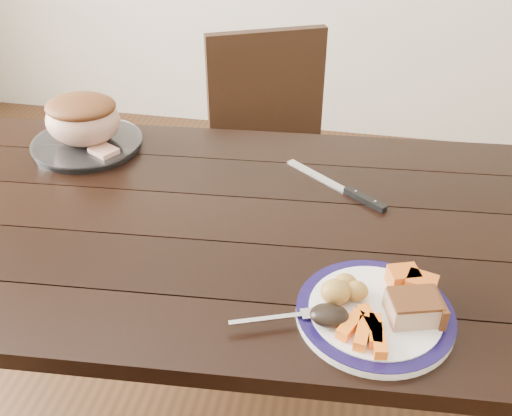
% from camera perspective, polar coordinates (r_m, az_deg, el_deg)
% --- Properties ---
extents(dining_table, '(1.66, 1.02, 0.75)m').
position_cam_1_polar(dining_table, '(1.38, -3.12, -4.09)').
color(dining_table, black).
rests_on(dining_table, ground).
extents(chair_far, '(0.56, 0.57, 0.93)m').
position_cam_1_polar(chair_far, '(2.05, 1.75, 5.50)').
color(chair_far, black).
rests_on(chair_far, ground).
extents(dinner_plate, '(0.29, 0.29, 0.02)m').
position_cam_1_polar(dinner_plate, '(1.09, 11.77, -10.34)').
color(dinner_plate, white).
rests_on(dinner_plate, dining_table).
extents(plate_rim, '(0.29, 0.29, 0.02)m').
position_cam_1_polar(plate_rim, '(1.08, 11.83, -10.02)').
color(plate_rim, '#110B38').
rests_on(plate_rim, dinner_plate).
extents(serving_platter, '(0.30, 0.30, 0.02)m').
position_cam_1_polar(serving_platter, '(1.67, -16.48, 6.07)').
color(serving_platter, white).
rests_on(serving_platter, dining_table).
extents(pork_slice, '(0.11, 0.09, 0.04)m').
position_cam_1_polar(pork_slice, '(1.07, 15.45, -9.63)').
color(pork_slice, tan).
rests_on(pork_slice, dinner_plate).
extents(roasted_potatoes, '(0.09, 0.08, 0.05)m').
position_cam_1_polar(roasted_potatoes, '(1.08, 8.71, -8.06)').
color(roasted_potatoes, gold).
rests_on(roasted_potatoes, dinner_plate).
extents(carrot_batons, '(0.09, 0.11, 0.02)m').
position_cam_1_polar(carrot_batons, '(1.03, 11.04, -11.91)').
color(carrot_batons, orange).
rests_on(carrot_batons, dinner_plate).
extents(pumpkin_wedges, '(0.10, 0.08, 0.04)m').
position_cam_1_polar(pumpkin_wedges, '(1.12, 15.33, -7.13)').
color(pumpkin_wedges, orange).
rests_on(pumpkin_wedges, dinner_plate).
extents(dark_mushroom, '(0.07, 0.05, 0.03)m').
position_cam_1_polar(dark_mushroom, '(1.03, 7.38, -10.61)').
color(dark_mushroom, black).
rests_on(dark_mushroom, dinner_plate).
extents(fork, '(0.17, 0.08, 0.00)m').
position_cam_1_polar(fork, '(1.05, 2.92, -10.85)').
color(fork, silver).
rests_on(fork, dinner_plate).
extents(roast_joint, '(0.20, 0.18, 0.13)m').
position_cam_1_polar(roast_joint, '(1.64, -16.91, 8.36)').
color(roast_joint, tan).
rests_on(roast_joint, serving_platter).
extents(cut_slice, '(0.09, 0.08, 0.02)m').
position_cam_1_polar(cut_slice, '(1.59, -14.97, 5.49)').
color(cut_slice, tan).
rests_on(cut_slice, serving_platter).
extents(carving_knife, '(0.27, 0.21, 0.01)m').
position_cam_1_polar(carving_knife, '(1.41, 9.61, 1.51)').
color(carving_knife, silver).
rests_on(carving_knife, dining_table).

